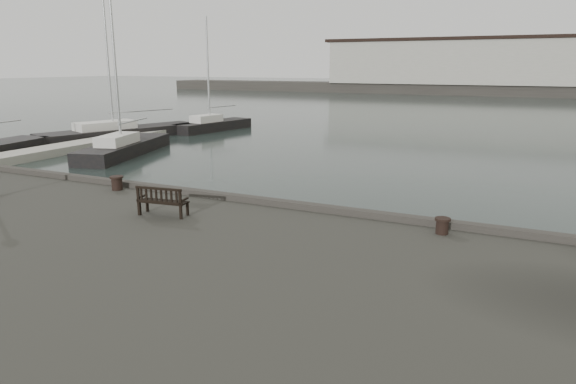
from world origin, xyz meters
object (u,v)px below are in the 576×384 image
bollard_right (442,226)px  yacht_b (122,135)px  bench (163,206)px  yacht_c (125,151)px  yacht_d (213,128)px  bollard_left (117,183)px

bollard_right → yacht_b: size_ratio=0.02×
bench → bollard_right: 7.29m
yacht_c → yacht_d: bearing=82.7°
bench → bollard_right: bearing=4.8°
yacht_d → yacht_c: bearing=-71.1°
bench → bollard_right: bench is taller
bollard_left → yacht_d: (-12.99, 25.19, -1.55)m
bench → yacht_b: bearing=127.2°
bollard_left → bollard_right: size_ratio=1.15×
yacht_d → bollard_left: bearing=-52.2°
bench → bollard_left: bearing=144.1°
bollard_right → yacht_d: size_ratio=0.04×
bollard_left → yacht_d: 28.39m
bollard_right → bench: bearing=-167.0°
yacht_b → yacht_d: yacht_b is taller
yacht_d → yacht_b: bearing=-106.7°
bench → yacht_c: 20.09m
bollard_right → bollard_left: bearing=179.6°
bench → yacht_d: yacht_d is taller
bollard_left → yacht_b: (-16.69, 18.00, -1.54)m
bollard_right → yacht_c: yacht_c is taller
bench → yacht_d: (-16.24, 26.90, -1.58)m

